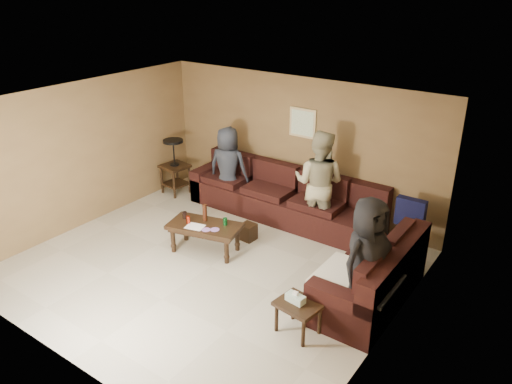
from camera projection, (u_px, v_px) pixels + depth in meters
room at (206, 164)px, 6.94m from camera, size 5.60×5.50×2.50m
sectional_sofa at (307, 224)px, 8.18m from camera, size 4.65×2.90×0.97m
coffee_table at (205, 228)px, 7.88m from camera, size 1.25×0.83×0.76m
end_table_left at (175, 165)px, 9.94m from camera, size 0.55×0.55×1.12m
side_table_right at (298, 306)px, 6.08m from camera, size 0.58×0.50×0.58m
waste_bin at (248, 232)px, 8.33m from camera, size 0.25×0.25×0.28m
wall_art at (303, 123)px, 8.72m from camera, size 0.52×0.04×0.52m
person_left at (228, 167)px, 9.31m from camera, size 0.86×0.67×1.55m
person_middle at (319, 183)px, 8.28m from camera, size 0.97×0.80×1.81m
person_right at (366, 259)px, 6.22m from camera, size 0.71×0.92×1.67m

